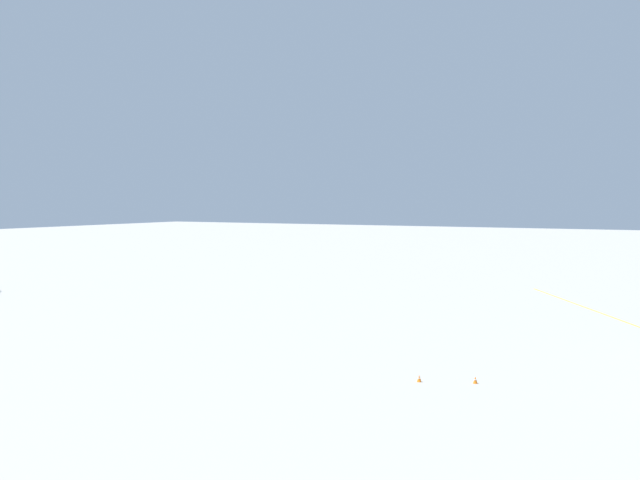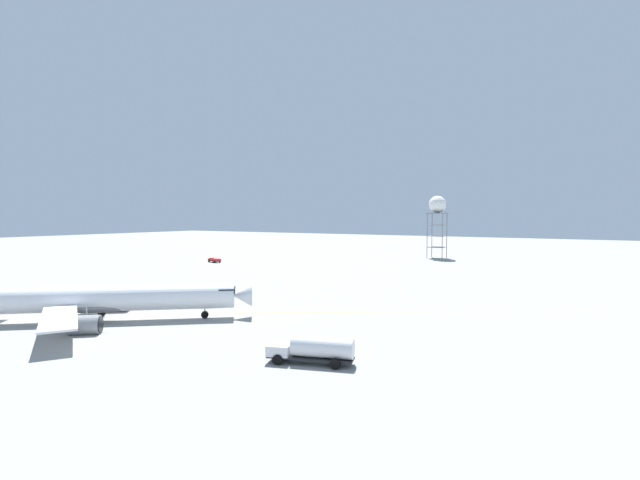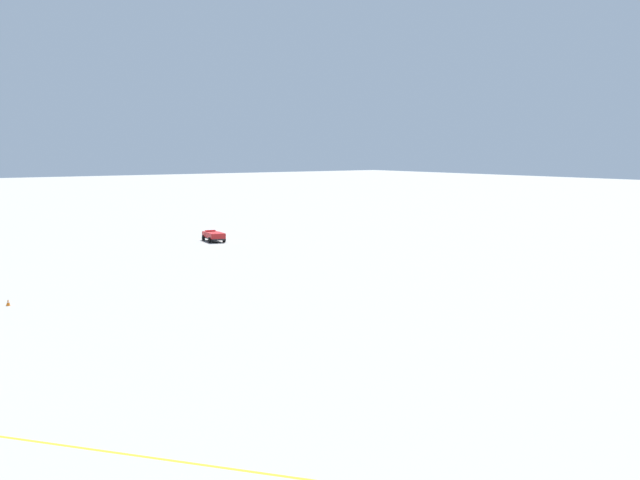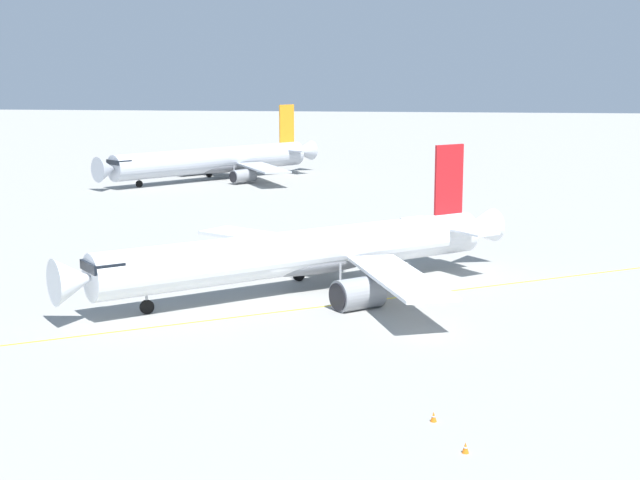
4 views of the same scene
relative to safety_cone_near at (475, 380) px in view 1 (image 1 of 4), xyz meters
The scene contains 2 objects.
safety_cone_near is the anchor object (origin of this frame).
safety_cone_mid 4.30m from the safety_cone_near, 21.32° to the left, with size 0.36×0.36×0.55m.
Camera 1 is at (0.86, 81.62, 14.69)m, focal length 53.22 mm.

